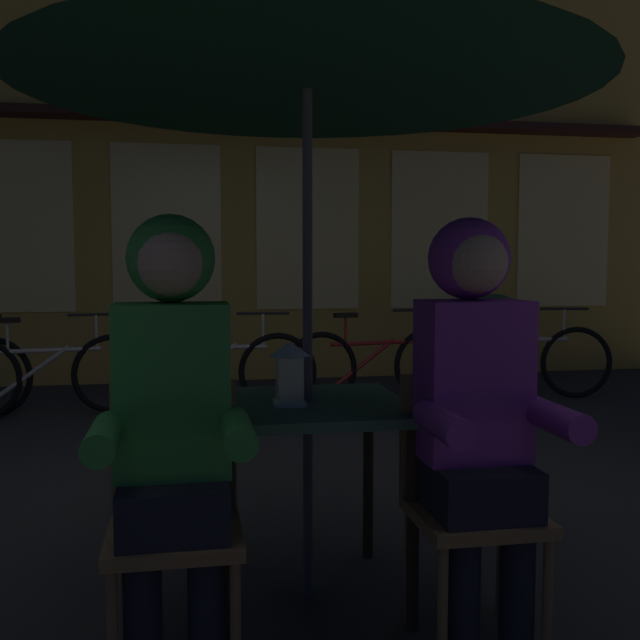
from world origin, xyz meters
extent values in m
plane|color=#2D2B28|center=(0.00, 0.00, 0.00)|extent=(60.00, 60.00, 0.00)
cube|color=#42664C|center=(0.00, 0.00, 0.72)|extent=(0.72, 0.72, 0.04)
cylinder|color=#2D2319|center=(-0.31, -0.31, 0.35)|extent=(0.04, 0.04, 0.70)
cylinder|color=#2D2319|center=(0.31, -0.31, 0.35)|extent=(0.04, 0.04, 0.70)
cylinder|color=#2D2319|center=(-0.31, 0.31, 0.35)|extent=(0.04, 0.04, 0.70)
cylinder|color=#2D2319|center=(0.31, 0.31, 0.35)|extent=(0.04, 0.04, 0.70)
cylinder|color=#4C4C51|center=(0.00, 0.00, 1.12)|extent=(0.04, 0.04, 2.25)
cone|color=#19472D|center=(0.00, 0.00, 2.06)|extent=(2.10, 2.10, 0.38)
cube|color=white|center=(-0.08, -0.06, 0.75)|extent=(0.11, 0.11, 0.02)
cube|color=white|center=(-0.08, -0.06, 0.84)|extent=(0.09, 0.09, 0.16)
pyramid|color=white|center=(-0.08, -0.06, 0.94)|extent=(0.11, 0.11, 0.06)
cube|color=olive|center=(-0.48, -0.44, 0.43)|extent=(0.40, 0.40, 0.04)
cylinder|color=olive|center=(-0.31, -0.61, 0.21)|extent=(0.03, 0.03, 0.41)
cylinder|color=olive|center=(-0.31, -0.27, 0.21)|extent=(0.03, 0.03, 0.41)
cylinder|color=olive|center=(-0.65, -0.27, 0.21)|extent=(0.03, 0.03, 0.41)
cube|color=olive|center=(-0.48, -0.26, 0.66)|extent=(0.40, 0.03, 0.42)
cube|color=olive|center=(0.48, -0.44, 0.43)|extent=(0.40, 0.40, 0.04)
cylinder|color=olive|center=(0.65, -0.61, 0.21)|extent=(0.03, 0.03, 0.41)
cylinder|color=olive|center=(0.31, -0.61, 0.21)|extent=(0.03, 0.03, 0.41)
cylinder|color=olive|center=(0.65, -0.27, 0.21)|extent=(0.03, 0.03, 0.41)
cylinder|color=olive|center=(0.31, -0.27, 0.21)|extent=(0.03, 0.03, 0.41)
cube|color=olive|center=(0.48, -0.26, 0.66)|extent=(0.40, 0.03, 0.42)
cylinder|color=black|center=(-0.39, -0.57, 0.23)|extent=(0.11, 0.11, 0.45)
cylinder|color=black|center=(-0.57, -0.57, 0.23)|extent=(0.11, 0.11, 0.45)
cube|color=black|center=(-0.48, -0.44, 0.53)|extent=(0.32, 0.36, 0.16)
cube|color=#338C38|center=(-0.48, -0.40, 0.87)|extent=(0.34, 0.22, 0.52)
cylinder|color=#338C38|center=(-0.30, -0.62, 0.78)|extent=(0.09, 0.30, 0.09)
cylinder|color=#338C38|center=(-0.66, -0.62, 0.78)|extent=(0.09, 0.30, 0.09)
sphere|color=tan|center=(-0.48, -0.40, 1.25)|extent=(0.21, 0.21, 0.21)
sphere|color=#338C38|center=(-0.48, -0.35, 1.26)|extent=(0.27, 0.27, 0.27)
cylinder|color=black|center=(0.57, -0.57, 0.23)|extent=(0.11, 0.11, 0.45)
cylinder|color=black|center=(0.39, -0.57, 0.23)|extent=(0.11, 0.11, 0.45)
cube|color=black|center=(0.48, -0.44, 0.53)|extent=(0.32, 0.36, 0.16)
cube|color=purple|center=(0.48, -0.40, 0.87)|extent=(0.34, 0.22, 0.52)
cylinder|color=purple|center=(0.66, -0.62, 0.78)|extent=(0.09, 0.30, 0.09)
cylinder|color=purple|center=(0.30, -0.62, 0.78)|extent=(0.09, 0.30, 0.09)
sphere|color=tan|center=(0.48, -0.40, 1.25)|extent=(0.21, 0.21, 0.21)
sphere|color=purple|center=(0.48, -0.35, 1.26)|extent=(0.27, 0.27, 0.27)
cube|color=gold|center=(0.11, 5.40, 3.10)|extent=(10.00, 0.60, 6.20)
cube|color=#F4D17A|center=(-2.09, 5.09, 1.60)|extent=(1.10, 0.02, 1.70)
cube|color=#F4D17A|center=(-0.62, 5.09, 1.60)|extent=(1.10, 0.02, 1.70)
cube|color=#F4D17A|center=(0.84, 5.09, 1.60)|extent=(1.10, 0.02, 1.70)
cube|color=#F4D17A|center=(2.31, 5.09, 1.60)|extent=(1.10, 0.02, 1.70)
cube|color=#F4D17A|center=(3.78, 5.09, 1.60)|extent=(1.10, 0.02, 1.70)
cube|color=#331914|center=(0.11, 4.95, 2.70)|extent=(9.00, 0.36, 0.08)
torus|color=black|center=(-1.05, 3.58, 0.33)|extent=(0.66, 0.14, 0.66)
cylinder|color=#ADA89E|center=(-1.55, 3.50, 0.54)|extent=(0.83, 0.16, 0.04)
cylinder|color=#ADA89E|center=(-1.67, 3.49, 0.36)|extent=(0.60, 0.12, 0.44)
cylinder|color=#ADA89E|center=(-1.83, 3.46, 0.66)|extent=(0.02, 0.02, 0.24)
cube|color=black|center=(-1.83, 3.46, 0.79)|extent=(0.21, 0.11, 0.04)
cylinder|color=#ADA89E|center=(-1.17, 3.56, 0.68)|extent=(0.02, 0.02, 0.28)
cylinder|color=black|center=(-1.17, 3.56, 0.82)|extent=(0.44, 0.09, 0.02)
torus|color=black|center=(0.31, 3.45, 0.33)|extent=(0.66, 0.09, 0.66)
torus|color=black|center=(-0.71, 3.51, 0.33)|extent=(0.66, 0.09, 0.66)
cylinder|color=#ADA89E|center=(-0.20, 3.48, 0.54)|extent=(0.84, 0.09, 0.04)
cylinder|color=#ADA89E|center=(-0.32, 3.49, 0.36)|extent=(0.61, 0.07, 0.44)
cylinder|color=#ADA89E|center=(-0.48, 3.50, 0.66)|extent=(0.02, 0.02, 0.24)
cube|color=black|center=(-0.48, 3.50, 0.79)|extent=(0.20, 0.09, 0.04)
cylinder|color=#ADA89E|center=(0.19, 3.45, 0.68)|extent=(0.02, 0.02, 0.28)
cylinder|color=black|center=(0.19, 3.45, 0.82)|extent=(0.44, 0.05, 0.02)
torus|color=black|center=(1.70, 3.64, 0.33)|extent=(0.66, 0.15, 0.66)
torus|color=black|center=(0.69, 3.48, 0.33)|extent=(0.66, 0.15, 0.66)
cylinder|color=maroon|center=(1.19, 3.56, 0.54)|extent=(0.83, 0.17, 0.04)
cylinder|color=maroon|center=(1.07, 3.54, 0.36)|extent=(0.60, 0.13, 0.44)
cylinder|color=maroon|center=(0.91, 3.52, 0.66)|extent=(0.02, 0.02, 0.24)
cube|color=black|center=(0.91, 3.52, 0.79)|extent=(0.21, 0.11, 0.04)
cylinder|color=maroon|center=(1.57, 3.62, 0.68)|extent=(0.02, 0.02, 0.28)
cylinder|color=black|center=(1.57, 3.62, 0.82)|extent=(0.44, 0.09, 0.02)
torus|color=black|center=(3.08, 3.52, 0.33)|extent=(0.66, 0.17, 0.66)
torus|color=black|center=(2.08, 3.71, 0.33)|extent=(0.66, 0.17, 0.66)
cylinder|color=#ADA89E|center=(2.58, 3.61, 0.54)|extent=(0.83, 0.19, 0.04)
cylinder|color=#ADA89E|center=(2.46, 3.63, 0.36)|extent=(0.60, 0.15, 0.44)
cylinder|color=#ADA89E|center=(2.30, 3.66, 0.66)|extent=(0.02, 0.02, 0.24)
cube|color=black|center=(2.30, 3.66, 0.79)|extent=(0.21, 0.12, 0.04)
cylinder|color=#ADA89E|center=(2.96, 3.54, 0.68)|extent=(0.02, 0.02, 0.28)
cylinder|color=black|center=(2.96, 3.54, 0.82)|extent=(0.44, 0.10, 0.02)
cylinder|color=brown|center=(2.74, 4.53, 0.17)|extent=(0.36, 0.36, 0.34)
sphere|color=#285B2D|center=(2.74, 4.53, 0.62)|extent=(0.60, 0.60, 0.60)
camera|label=1|loc=(-0.43, -2.64, 1.26)|focal=41.19mm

